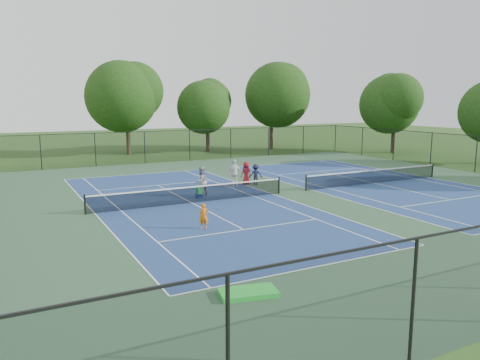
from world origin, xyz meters
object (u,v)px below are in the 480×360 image
tree_back_b (126,93)px  tree_back_d (272,92)px  ball_crate (199,196)px  ball_hopper (199,190)px  child_player (204,216)px  tree_back_c (207,104)px  bystander_b (256,175)px  tree_side_e (395,101)px  instructor (201,181)px  bystander_c (246,173)px  bystander_a (235,173)px

tree_back_b → tree_back_d: bearing=-6.7°
tree_back_d → ball_crate: 30.57m
ball_crate → ball_hopper: bearing=0.0°
child_player → ball_hopper: 6.90m
tree_back_c → bystander_b: 22.87m
tree_side_e → tree_back_d: bearing=135.0°
tree_back_b → instructor: bearing=-94.0°
tree_back_c → instructor: size_ratio=4.54×
instructor → ball_crate: size_ratio=5.27×
tree_back_b → child_player: 32.26m
tree_back_d → child_player: tree_back_d is taller
tree_back_b → tree_back_c: bearing=-6.3°
instructor → ball_crate: (-0.37, -0.54, -0.78)m
tree_back_b → bystander_c: size_ratio=6.20×
ball_hopper → child_player: bearing=-110.8°
tree_back_d → instructor: (-18.72, -22.38, -5.90)m
bystander_c → tree_side_e: bearing=-161.6°
tree_back_d → ball_hopper: (-19.09, -22.92, -6.34)m
tree_back_c → ball_crate: size_ratio=23.91×
bystander_a → bystander_c: size_ratio=1.18×
instructor → bystander_c: instructor is taller
bystander_b → ball_hopper: size_ratio=3.64×
tree_back_b → ball_hopper: bearing=-94.8°
tree_back_b → tree_side_e: size_ratio=1.13×
bystander_b → ball_hopper: bystander_b is taller
bystander_c → ball_hopper: 5.54m
tree_side_e → ball_hopper: bearing=-156.1°
tree_back_b → tree_side_e: tree_back_b is taller
tree_back_c → tree_back_b: bearing=173.7°
instructor → bystander_a: (3.28, 1.90, 0.03)m
tree_back_c → ball_crate: 26.90m
tree_back_b → bystander_c: (2.68, -22.12, -5.79)m
ball_crate → bystander_c: bearing=30.4°
tree_side_e → instructor: (-28.72, -12.38, -4.88)m
tree_side_e → bystander_a: 27.94m
instructor → bystander_a: bearing=-171.2°
tree_side_e → instructor: tree_side_e is taller
instructor → bystander_b: size_ratio=1.26×
instructor → ball_crate: 1.02m
ball_crate → bystander_a: bearing=33.7°
tree_back_d → instructor: bearing=-129.9°
bystander_a → bystander_b: bystander_a is taller
bystander_a → bystander_c: bearing=-166.8°
tree_back_b → ball_hopper: (-2.09, -24.92, -6.11)m
tree_back_d → tree_side_e: size_ratio=1.17×
instructor → child_player: bearing=46.7°
tree_side_e → bystander_c: tree_side_e is taller
bystander_b → bystander_c: 0.69m
bystander_a → ball_crate: 4.47m
tree_side_e → bystander_b: size_ratio=6.05×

